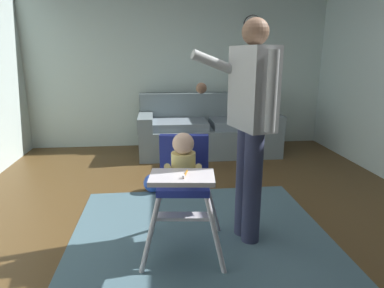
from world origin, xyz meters
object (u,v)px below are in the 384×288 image
(adult_standing, at_px, (251,121))
(wall_clock, at_px, (253,25))
(couch, at_px, (208,130))
(toy_ball, at_px, (153,183))
(high_chair, at_px, (184,172))

(adult_standing, relative_size, wall_clock, 5.91)
(wall_clock, bearing_deg, couch, -147.07)
(toy_ball, xyz_separation_m, wall_clock, (1.55, 1.92, 1.76))
(adult_standing, distance_m, wall_clock, 3.17)
(toy_ball, distance_m, wall_clock, 3.03)
(high_chair, bearing_deg, toy_ball, -161.60)
(couch, xyz_separation_m, wall_clock, (0.74, 0.48, 1.53))
(adult_standing, bearing_deg, couch, -105.89)
(high_chair, height_order, adult_standing, adult_standing)
(toy_ball, height_order, wall_clock, wall_clock)
(couch, bearing_deg, adult_standing, -1.64)
(adult_standing, bearing_deg, high_chair, 0.26)
(high_chair, distance_m, toy_ball, 1.27)
(adult_standing, height_order, wall_clock, wall_clock)
(couch, xyz_separation_m, adult_standing, (-0.07, -2.45, 0.62))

